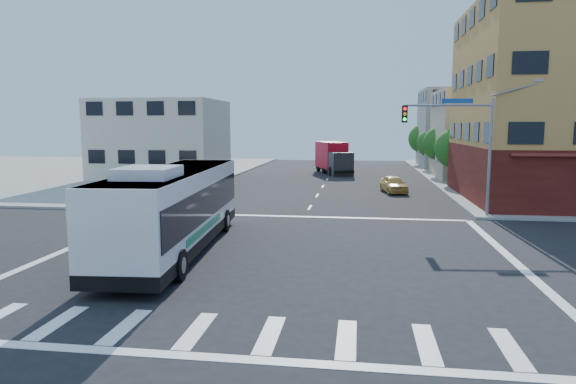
# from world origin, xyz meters

# --- Properties ---
(ground) EXTENTS (120.00, 120.00, 0.00)m
(ground) POSITION_xyz_m (0.00, 0.00, 0.00)
(ground) COLOR black
(ground) RESTS_ON ground
(sidewalk_nw) EXTENTS (50.00, 50.00, 0.15)m
(sidewalk_nw) POSITION_xyz_m (-35.00, 35.00, 0.07)
(sidewalk_nw) COLOR gray
(sidewalk_nw) RESTS_ON ground
(building_east_near) EXTENTS (12.06, 10.06, 9.00)m
(building_east_near) POSITION_xyz_m (16.98, 33.98, 4.51)
(building_east_near) COLOR #C4AF96
(building_east_near) RESTS_ON ground
(building_east_far) EXTENTS (12.06, 10.06, 10.00)m
(building_east_far) POSITION_xyz_m (16.98, 47.98, 5.01)
(building_east_far) COLOR #999994
(building_east_far) RESTS_ON ground
(building_west) EXTENTS (12.06, 10.06, 8.00)m
(building_west) POSITION_xyz_m (-17.02, 29.98, 4.01)
(building_west) COLOR beige
(building_west) RESTS_ON ground
(signal_mast_ne) EXTENTS (7.91, 1.13, 8.07)m
(signal_mast_ne) POSITION_xyz_m (9.08, 10.62, 4.98)
(signal_mast_ne) COLOR gray
(signal_mast_ne) RESTS_ON ground
(street_tree_a) EXTENTS (3.60, 3.60, 5.53)m
(street_tree_a) POSITION_xyz_m (11.90, 27.92, 3.59)
(street_tree_a) COLOR #3B2615
(street_tree_a) RESTS_ON ground
(street_tree_b) EXTENTS (3.80, 3.80, 5.79)m
(street_tree_b) POSITION_xyz_m (11.90, 35.92, 3.75)
(street_tree_b) COLOR #3B2615
(street_tree_b) RESTS_ON ground
(street_tree_c) EXTENTS (3.40, 3.40, 5.29)m
(street_tree_c) POSITION_xyz_m (11.90, 43.92, 3.46)
(street_tree_c) COLOR #3B2615
(street_tree_c) RESTS_ON ground
(street_tree_d) EXTENTS (4.00, 4.00, 6.03)m
(street_tree_d) POSITION_xyz_m (11.90, 51.92, 3.88)
(street_tree_d) COLOR #3B2615
(street_tree_d) RESTS_ON ground
(transit_bus) EXTENTS (3.79, 13.50, 3.95)m
(transit_bus) POSITION_xyz_m (-4.59, 0.29, 1.93)
(transit_bus) COLOR black
(transit_bus) RESTS_ON ground
(box_truck) EXTENTS (4.78, 8.22, 3.56)m
(box_truck) POSITION_xyz_m (0.29, 37.55, 1.73)
(box_truck) COLOR #242328
(box_truck) RESTS_ON ground
(parked_car) EXTENTS (2.38, 4.31, 1.39)m
(parked_car) POSITION_xyz_m (6.01, 21.62, 0.69)
(parked_car) COLOR #E3B858
(parked_car) RESTS_ON ground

